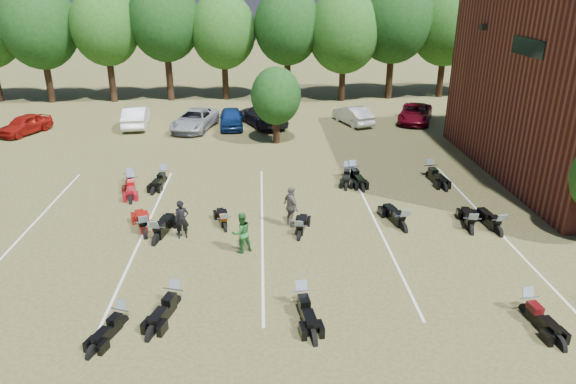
{
  "coord_description": "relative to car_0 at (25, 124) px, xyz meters",
  "views": [
    {
      "loc": [
        -2.92,
        -16.93,
        9.79
      ],
      "look_at": [
        -1.83,
        4.0,
        1.2
      ],
      "focal_mm": 32.0,
      "sensor_mm": 36.0,
      "label": 1
    }
  ],
  "objects": [
    {
      "name": "motorcycle_15",
      "position": [
        9.73,
        -10.86,
        -0.67
      ],
      "size": [
        1.16,
        2.46,
        1.32
      ],
      "primitive_type": null,
      "rotation": [
        0.0,
        0.0,
        0.18
      ],
      "color": "maroon",
      "rests_on": "ground"
    },
    {
      "name": "motorcycle_8",
      "position": [
        14.74,
        -15.72,
        -0.67
      ],
      "size": [
        1.07,
        2.1,
        1.12
      ],
      "primitive_type": null,
      "rotation": [
        0.0,
        0.0,
        3.36
      ],
      "color": "black",
      "rests_on": "ground"
    },
    {
      "name": "motorcycle_11",
      "position": [
        22.31,
        -16.14,
        -0.67
      ],
      "size": [
        1.29,
        2.58,
        1.38
      ],
      "primitive_type": null,
      "rotation": [
        0.0,
        0.0,
        3.35
      ],
      "color": "black",
      "rests_on": "ground"
    },
    {
      "name": "motorcycle_19",
      "position": [
        21.24,
        -9.86,
        -0.67
      ],
      "size": [
        1.01,
        2.5,
        1.36
      ],
      "primitive_type": null,
      "rotation": [
        0.0,
        0.0,
        0.1
      ],
      "color": "black",
      "rests_on": "ground"
    },
    {
      "name": "motorcycle_14",
      "position": [
        9.45,
        -9.99,
        -0.67
      ],
      "size": [
        0.94,
        2.09,
        1.12
      ],
      "primitive_type": null,
      "rotation": [
        0.0,
        0.0,
        0.15
      ],
      "color": "#3E080A",
      "rests_on": "ground"
    },
    {
      "name": "person_grey",
      "position": [
        17.58,
        -15.53,
        0.25
      ],
      "size": [
        0.89,
        1.16,
        1.84
      ],
      "primitive_type": "imported",
      "rotation": [
        0.0,
        0.0,
        2.04
      ],
      "color": "#58534C",
      "rests_on": "ground"
    },
    {
      "name": "motorcycle_4",
      "position": [
        17.58,
        -21.53,
        -0.67
      ],
      "size": [
        1.04,
        2.42,
        1.31
      ],
      "primitive_type": null,
      "rotation": [
        0.0,
        0.0,
        0.13
      ],
      "color": "black",
      "rests_on": "ground"
    },
    {
      "name": "motorcycle_9",
      "position": [
        12.03,
        -16.74,
        -0.67
      ],
      "size": [
        1.28,
        2.62,
        1.4
      ],
      "primitive_type": null,
      "rotation": [
        0.0,
        0.0,
        2.94
      ],
      "color": "black",
      "rests_on": "ground"
    },
    {
      "name": "motorcycle_7",
      "position": [
        11.45,
        -16.15,
        -0.67
      ],
      "size": [
        1.54,
        2.57,
        1.36
      ],
      "primitive_type": null,
      "rotation": [
        0.0,
        0.0,
        3.47
      ],
      "color": "maroon",
      "rests_on": "ground"
    },
    {
      "name": "ground",
      "position": [
        19.33,
        -18.56,
        -0.67
      ],
      "size": [
        160.0,
        160.0,
        0.0
      ],
      "primitive_type": "plane",
      "color": "brown",
      "rests_on": "ground"
    },
    {
      "name": "car_4",
      "position": [
        14.18,
        0.95,
        0.02
      ],
      "size": [
        1.88,
        4.14,
        1.38
      ],
      "primitive_type": "imported",
      "rotation": [
        0.0,
        0.0,
        0.06
      ],
      "color": "navy",
      "rests_on": "ground"
    },
    {
      "name": "car_3",
      "position": [
        16.49,
        1.46,
        0.11
      ],
      "size": [
        4.12,
        5.81,
        1.56
      ],
      "primitive_type": "imported",
      "rotation": [
        0.0,
        0.0,
        3.54
      ],
      "color": "black",
      "rests_on": "ground"
    },
    {
      "name": "car_2",
      "position": [
        11.63,
        0.56,
        0.04
      ],
      "size": [
        3.37,
        5.47,
        1.42
      ],
      "primitive_type": "imported",
      "rotation": [
        0.0,
        0.0,
        -0.21
      ],
      "color": "gray",
      "rests_on": "ground"
    },
    {
      "name": "car_7",
      "position": [
        33.54,
        0.36,
        -0.04
      ],
      "size": [
        1.91,
        4.42,
        1.27
      ],
      "primitive_type": "imported",
      "rotation": [
        0.0,
        0.0,
        3.17
      ],
      "color": "#3A3A3F",
      "rests_on": "ground"
    },
    {
      "name": "motorcycle_3",
      "position": [
        13.45,
        -21.21,
        -0.67
      ],
      "size": [
        1.35,
        2.38,
        1.26
      ],
      "primitive_type": null,
      "rotation": [
        0.0,
        0.0,
        -0.29
      ],
      "color": "black",
      "rests_on": "ground"
    },
    {
      "name": "motorcycle_20",
      "position": [
        25.4,
        -9.94,
        -0.67
      ],
      "size": [
        1.07,
        2.59,
        1.4
      ],
      "primitive_type": null,
      "rotation": [
        0.0,
        0.0,
        0.11
      ],
      "color": "black",
      "rests_on": "ground"
    },
    {
      "name": "person_green",
      "position": [
        15.53,
        -17.69,
        0.16
      ],
      "size": [
        1.0,
        0.92,
        1.67
      ],
      "primitive_type": "imported",
      "rotation": [
        0.0,
        0.0,
        3.59
      ],
      "color": "#246028",
      "rests_on": "ground"
    },
    {
      "name": "motorcycle_18",
      "position": [
        20.91,
        -9.79,
        -0.67
      ],
      "size": [
        1.1,
        2.34,
        1.26
      ],
      "primitive_type": null,
      "rotation": [
        0.0,
        0.0,
        -0.17
      ],
      "color": "black",
      "rests_on": "ground"
    },
    {
      "name": "car_5",
      "position": [
        23.15,
        1.48,
        -0.0
      ],
      "size": [
        2.71,
        4.29,
        1.33
      ],
      "primitive_type": "imported",
      "rotation": [
        0.0,
        0.0,
        3.49
      ],
      "color": "#BBBCB6",
      "rests_on": "ground"
    },
    {
      "name": "motorcycle_13",
      "position": [
        26.2,
        -16.74,
        -0.67
      ],
      "size": [
        0.96,
        2.45,
        1.34
      ],
      "primitive_type": null,
      "rotation": [
        0.0,
        0.0,
        3.22
      ],
      "color": "black",
      "rests_on": "ground"
    },
    {
      "name": "motorcycle_12",
      "position": [
        25.13,
        -16.52,
        -0.67
      ],
      "size": [
        1.15,
        2.42,
        1.3
      ],
      "primitive_type": null,
      "rotation": [
        0.0,
        0.0,
        2.96
      ],
      "color": "black",
      "rests_on": "ground"
    },
    {
      "name": "motorcycle_10",
      "position": [
        17.85,
        -16.65,
        -0.67
      ],
      "size": [
        1.08,
        2.18,
        1.17
      ],
      "primitive_type": null,
      "rotation": [
        0.0,
        0.0,
        2.94
      ],
      "color": "black",
      "rests_on": "ground"
    },
    {
      "name": "person_black",
      "position": [
        13.05,
        -16.35,
        0.14
      ],
      "size": [
        0.66,
        0.5,
        1.63
      ],
      "primitive_type": "imported",
      "rotation": [
        0.0,
        0.0,
        0.19
      ],
      "color": "black",
      "rests_on": "ground"
    },
    {
      "name": "motorcycle_2",
      "position": [
        11.96,
        -22.14,
        -0.67
      ],
      "size": [
        1.28,
        2.11,
        1.12
      ],
      "primitive_type": null,
      "rotation": [
        0.0,
        0.0,
        -0.34
      ],
      "color": "black",
      "rests_on": "ground"
    },
    {
      "name": "young_tree_midfield",
      "position": [
        17.33,
        -3.06,
        2.42
      ],
      "size": [
        3.2,
        3.2,
        4.7
      ],
      "color": "black",
      "rests_on": "ground"
    },
    {
      "name": "car_1",
      "position": [
        7.28,
        1.52,
        0.08
      ],
      "size": [
        2.06,
        4.72,
        1.51
      ],
      "primitive_type": "imported",
      "rotation": [
        0.0,
        0.0,
        3.25
      ],
      "color": "white",
      "rests_on": "ground"
    },
    {
      "name": "car_0",
      "position": [
        0.0,
        0.0,
        0.0
      ],
      "size": [
        3.07,
        4.24,
        1.34
      ],
      "primitive_type": "imported",
      "rotation": [
        0.0,
        0.0,
        -0.43
      ],
      "color": "maroon",
      "rests_on": "ground"
    },
    {
      "name": "motorcycle_5",
      "position": [
        24.7,
        -22.24,
        -0.67
      ],
      "size": [
        0.97,
        2.31,
        1.25
      ],
      "primitive_type": null,
      "rotation": [
        0.0,
        0.0,
        0.11
      ],
      "color": "black",
      "rests_on": "ground"
    },
    {
      "name": "motorcycle_16",
      "position": [
        11.17,
        -9.84,
        -0.67
      ],
      "size": [
        1.06,
        2.36,
        1.27
      ],
      "primitive_type": null,
      "rotation": [
        0.0,
        0.0,
        -0.15
      ],
      "color": "black",
      "rests_on": "ground"
    },
    {
      "name": "parking_lines",
      "position": [
        16.33,
        -15.56,
        -0.67
      ],
      "size": [
        20.1,
        14.0,
        0.01
      ],
      "color": "silver",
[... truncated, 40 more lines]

